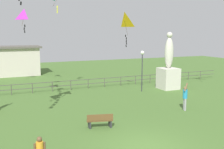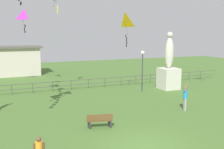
% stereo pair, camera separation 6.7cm
% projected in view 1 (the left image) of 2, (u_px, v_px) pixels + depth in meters
% --- Properties ---
extents(ground_plane, '(80.00, 80.00, 0.00)m').
position_uv_depth(ground_plane, '(146.00, 148.00, 12.25)').
color(ground_plane, '#476B2D').
extents(statue_monument, '(1.75, 1.75, 5.58)m').
position_uv_depth(statue_monument, '(168.00, 71.00, 25.23)').
color(statue_monument, beige).
rests_on(statue_monument, ground_plane).
extents(lamppost, '(0.36, 0.36, 3.86)m').
position_uv_depth(lamppost, '(142.00, 61.00, 23.80)').
color(lamppost, '#38383D').
rests_on(lamppost, ground_plane).
extents(park_bench, '(1.55, 0.76, 0.85)m').
position_uv_depth(park_bench, '(100.00, 120.00, 14.73)').
color(park_bench, brown).
rests_on(park_bench, ground_plane).
extents(person_2, '(0.41, 0.53, 2.03)m').
position_uv_depth(person_2, '(185.00, 96.00, 18.10)').
color(person_2, '#99999E').
rests_on(person_2, ground_plane).
extents(kite_4, '(0.91, 0.86, 1.80)m').
position_uv_depth(kite_4, '(24.00, 16.00, 19.62)').
color(kite_4, '#B22DB2').
extents(kite_7, '(1.22, 1.23, 2.92)m').
position_uv_depth(kite_7, '(125.00, 22.00, 21.94)').
color(kite_7, yellow).
extents(waterfront_railing, '(36.01, 0.06, 0.95)m').
position_uv_depth(waterfront_railing, '(69.00, 84.00, 24.76)').
color(waterfront_railing, '#4C4742').
rests_on(waterfront_railing, ground_plane).
extents(pavilion_building, '(9.27, 4.43, 3.82)m').
position_uv_depth(pavilion_building, '(4.00, 61.00, 33.26)').
color(pavilion_building, beige).
rests_on(pavilion_building, ground_plane).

